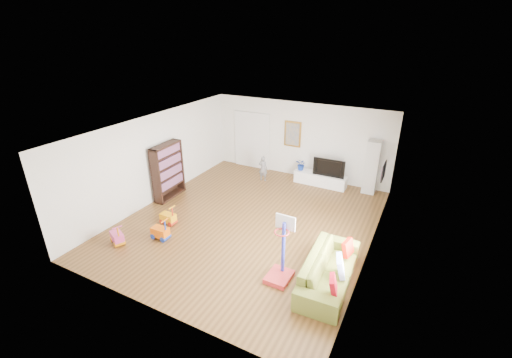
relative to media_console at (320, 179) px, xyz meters
The scene contains 25 objects.
floor 3.45m from the media_console, 106.91° to the right, with size 6.50×7.50×0.00m, color brown.
ceiling 4.25m from the media_console, 106.91° to the right, with size 6.50×7.50×0.00m, color white.
wall_back 1.58m from the media_console, 155.66° to the left, with size 6.50×0.00×2.70m, color white.
wall_front 7.21m from the media_console, 98.09° to the right, with size 6.50×0.00×2.70m, color silver.
wall_left 5.50m from the media_console, 142.21° to the right, with size 0.00×7.50×2.70m, color white.
wall_right 4.15m from the media_console, 55.71° to the right, with size 0.00×7.50×2.70m, color white.
navy_accent 3.36m from the media_console, 40.35° to the right, with size 0.01×3.20×1.70m, color black.
olive_wainscot 2.94m from the media_console, 40.35° to the right, with size 0.01×3.20×1.00m, color brown.
doorway 3.05m from the media_console, behind, with size 1.45×0.06×2.10m, color white.
painting_back 1.88m from the media_console, 161.73° to the left, with size 0.62×0.06×0.92m, color gold.
artwork_right 3.06m from the media_console, 38.05° to the right, with size 0.04×0.56×0.46m, color #7F3F8C.
media_console is the anchor object (origin of this frame).
tall_cabinet 1.75m from the media_console, ahead, with size 0.41×0.41×1.77m, color silver.
bookshelf 5.12m from the media_console, 142.33° to the right, with size 0.32×1.21×1.77m, color black.
sofa 5.04m from the media_console, 70.26° to the right, with size 2.29×0.90×0.67m, color olive.
basketball_hoop 5.21m from the media_console, 81.94° to the right, with size 0.51×0.62×1.48m, color red.
ride_on_yellow 5.33m from the media_console, 123.59° to the right, with size 0.42×0.26×0.57m, color #FFA90D.
ride_on_orange 5.75m from the media_console, 117.24° to the right, with size 0.44×0.27×0.59m, color orange.
ride_on_pink 6.73m from the media_console, 120.89° to the right, with size 0.42×0.26×0.56m, color #CF3E81.
child 2.03m from the media_console, 163.58° to the right, with size 0.33×0.22×0.91m, color slate.
tv 0.59m from the media_console, ahead, with size 1.07×0.14×0.61m, color black.
vase_plant 0.83m from the media_console, behind, with size 0.38×0.33×0.42m, color #123297.
pillow_left 5.75m from the media_console, 70.05° to the right, with size 0.09×0.36×0.36m, color #A80C1C.
pillow_center 5.16m from the media_console, 67.94° to the right, with size 0.11×0.42×0.42m, color white.
pillow_right 4.50m from the media_console, 64.82° to the right, with size 0.09×0.36×0.36m, color #B10A00.
Camera 1 is at (4.02, -7.32, 5.01)m, focal length 24.00 mm.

